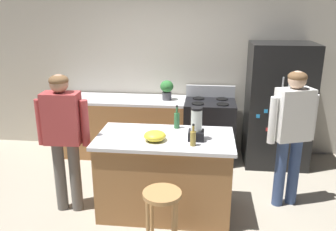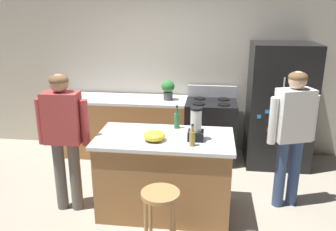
{
  "view_description": "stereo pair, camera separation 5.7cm",
  "coord_description": "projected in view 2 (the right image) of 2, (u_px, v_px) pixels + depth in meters",
  "views": [
    {
      "loc": [
        0.43,
        -3.6,
        2.33
      ],
      "look_at": [
        0.0,
        0.3,
        1.08
      ],
      "focal_mm": 37.58,
      "sensor_mm": 36.0,
      "label": 1
    },
    {
      "loc": [
        0.49,
        -3.59,
        2.33
      ],
      "look_at": [
        0.0,
        0.3,
        1.08
      ],
      "focal_mm": 37.58,
      "sensor_mm": 36.0,
      "label": 2
    }
  ],
  "objects": [
    {
      "name": "ground_plane",
      "position": [
        165.0,
        210.0,
        4.16
      ],
      "size": [
        14.0,
        14.0,
        0.0
      ],
      "primitive_type": "plane",
      "color": "#B2A893"
    },
    {
      "name": "person_by_sink_right",
      "position": [
        292.0,
        128.0,
        3.98
      ],
      "size": [
        0.59,
        0.34,
        1.64
      ],
      "color": "#384C7A",
      "rests_on": "ground_plane"
    },
    {
      "name": "kitchen_island",
      "position": [
        165.0,
        174.0,
        4.02
      ],
      "size": [
        1.52,
        0.81,
        0.93
      ],
      "color": "#9E6B3D",
      "rests_on": "ground_plane"
    },
    {
      "name": "mixing_bowl",
      "position": [
        154.0,
        136.0,
        3.76
      ],
      "size": [
        0.24,
        0.24,
        0.11
      ],
      "primitive_type": "ellipsoid",
      "color": "yellow",
      "rests_on": "kitchen_island"
    },
    {
      "name": "bottle_olive_oil",
      "position": [
        177.0,
        120.0,
        4.12
      ],
      "size": [
        0.07,
        0.07,
        0.28
      ],
      "color": "#2D6638",
      "rests_on": "kitchen_island"
    },
    {
      "name": "bar_stool",
      "position": [
        160.0,
        207.0,
        3.26
      ],
      "size": [
        0.36,
        0.36,
        0.69
      ],
      "color": "#B7844C",
      "rests_on": "ground_plane"
    },
    {
      "name": "back_counter_run",
      "position": [
        128.0,
        127.0,
        5.58
      ],
      "size": [
        2.0,
        0.64,
        0.93
      ],
      "color": "#9E6B3D",
      "rests_on": "ground_plane"
    },
    {
      "name": "person_by_island_left",
      "position": [
        64.0,
        131.0,
        3.91
      ],
      "size": [
        0.59,
        0.24,
        1.62
      ],
      "color": "#66605B",
      "rests_on": "ground_plane"
    },
    {
      "name": "stove_range",
      "position": [
        210.0,
        130.0,
        5.4
      ],
      "size": [
        0.76,
        0.65,
        1.11
      ],
      "color": "black",
      "rests_on": "ground_plane"
    },
    {
      "name": "back_wall",
      "position": [
        181.0,
        68.0,
        5.59
      ],
      "size": [
        8.0,
        0.1,
        2.7
      ],
      "primitive_type": "cube",
      "color": "beige",
      "rests_on": "ground_plane"
    },
    {
      "name": "blender_appliance",
      "position": [
        196.0,
        126.0,
        3.75
      ],
      "size": [
        0.17,
        0.17,
        0.36
      ],
      "color": "black",
      "rests_on": "kitchen_island"
    },
    {
      "name": "bottle_vinegar",
      "position": [
        192.0,
        138.0,
        3.61
      ],
      "size": [
        0.06,
        0.06,
        0.24
      ],
      "color": "olive",
      "rests_on": "kitchen_island"
    },
    {
      "name": "refrigerator",
      "position": [
        280.0,
        106.0,
        5.13
      ],
      "size": [
        0.9,
        0.73,
        1.81
      ],
      "color": "black",
      "rests_on": "ground_plane"
    },
    {
      "name": "potted_plant",
      "position": [
        168.0,
        89.0,
        5.31
      ],
      "size": [
        0.2,
        0.2,
        0.3
      ],
      "color": "#4C4C51",
      "rests_on": "back_counter_run"
    }
  ]
}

